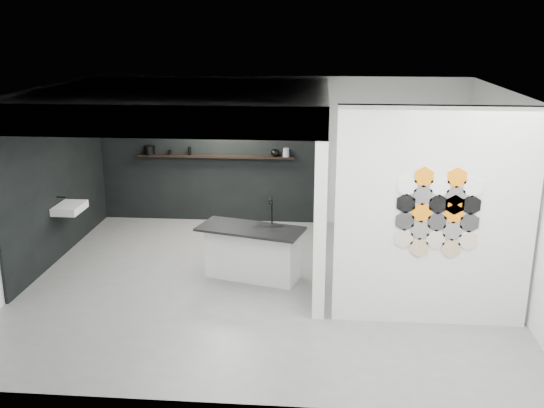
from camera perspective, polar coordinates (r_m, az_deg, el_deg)
The scene contains 17 objects.
floor at distance 9.12m, azimuth -0.79°, elevation -7.50°, with size 7.00×6.00×0.01m, color slate.
partition_panel at distance 7.77m, azimuth 14.99°, elevation -1.34°, with size 2.45×0.15×2.80m, color silver.
bay_clad_back at distance 11.73m, azimuth -5.74°, elevation 4.00°, with size 4.40×0.04×2.35m, color black.
bay_clad_left at distance 10.54m, azimuth -19.40°, elevation 1.68°, with size 0.04×4.00×2.35m, color black.
bulkhead at distance 9.59m, azimuth -8.12°, elevation 9.45°, with size 4.40×4.00×0.40m, color silver.
corner_column at distance 7.71m, azimuth 4.53°, elevation -2.70°, with size 0.16×0.16×2.35m, color silver.
fascia_beam at distance 7.75m, azimuth -11.24°, elevation 7.62°, with size 4.40×0.16×0.40m, color silver.
wall_basin at distance 10.35m, azimuth -18.51°, elevation -0.36°, with size 0.40×0.60×0.12m, color silver.
display_shelf at distance 11.58m, azimuth -5.37°, elevation 4.48°, with size 3.00×0.15×0.04m, color black.
kitchen_island at distance 9.16m, azimuth -1.85°, elevation -4.49°, with size 1.68×1.07×1.25m.
stockpot at distance 11.85m, azimuth -11.45°, elevation 5.01°, with size 0.20×0.20×0.17m, color black.
kettle at distance 11.42m, azimuth 0.29°, elevation 4.84°, with size 0.16×0.16×0.14m, color black.
glass_bowl at distance 11.41m, azimuth 1.34°, elevation 4.70°, with size 0.13×0.13×0.09m, color gray.
glass_vase at distance 11.40m, azimuth 1.34°, elevation 4.87°, with size 0.11×0.11×0.16m, color gray.
bottle_dark at distance 11.66m, azimuth -7.76°, elevation 4.98°, with size 0.06×0.06×0.16m, color black.
utensil_cup at distance 11.76m, azimuth -9.63°, elevation 4.82°, with size 0.07×0.07×0.09m, color black.
hex_tile_cluster at distance 7.66m, azimuth 15.40°, elevation -0.80°, with size 1.04×0.02×1.16m.
Camera 1 is at (0.82, -8.28, 3.72)m, focal length 40.00 mm.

